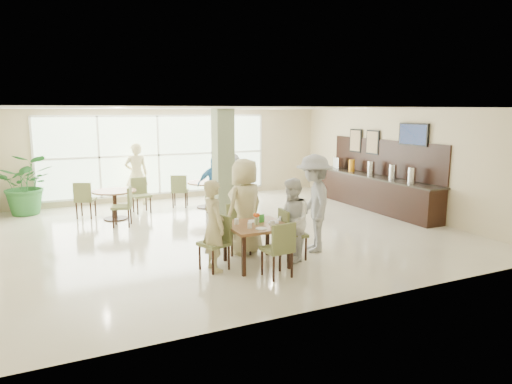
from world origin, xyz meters
name	(u,v)px	position (x,y,z in m)	size (l,w,h in m)	color
ground	(226,231)	(0.00, 0.00, 0.00)	(10.00, 10.00, 0.00)	beige
room_shell	(226,158)	(0.00, 0.00, 1.70)	(10.00, 10.00, 10.00)	white
window_bank	(159,155)	(-0.50, 4.46, 1.40)	(7.00, 0.04, 7.00)	silver
column	(223,165)	(0.40, 1.20, 1.40)	(0.45, 0.45, 2.80)	#676E4C
main_table	(256,229)	(-0.35, -2.41, 0.67)	(1.04, 1.04, 0.75)	brown
round_table_left	(115,197)	(-2.15, 2.31, 0.57)	(1.09, 1.09, 0.75)	brown
round_table_right	(207,188)	(0.46, 2.70, 0.57)	(1.11, 1.11, 0.75)	brown
chairs_main_table	(256,239)	(-0.34, -2.36, 0.47)	(2.09, 1.96, 0.95)	olive
chairs_table_left	(117,200)	(-2.10, 2.36, 0.47)	(1.98, 1.89, 0.95)	olive
chairs_table_right	(207,191)	(0.44, 2.67, 0.47)	(1.94, 1.81, 0.95)	olive
tabletop_clutter	(258,221)	(-0.33, -2.43, 0.81)	(0.77, 0.74, 0.21)	white
buffet_counter	(375,190)	(4.70, 0.51, 0.55)	(0.64, 4.70, 1.95)	black
wall_tv	(413,134)	(4.94, -0.60, 2.15)	(0.06, 1.00, 0.58)	black
framed_art_a	(373,142)	(4.95, 1.00, 1.85)	(0.05, 0.55, 0.70)	black
framed_art_b	(356,141)	(4.95, 1.80, 1.85)	(0.05, 0.55, 0.70)	black
potted_plant	(27,184)	(-4.19, 3.89, 0.82)	(1.47, 1.47, 1.63)	#2B6B2F
teen_left	(214,226)	(-1.14, -2.35, 0.80)	(0.58, 0.38, 1.60)	#C6BA84
teen_far	(245,206)	(-0.26, -1.68, 0.93)	(0.91, 0.50, 1.86)	#C6BA84
teen_right	(292,220)	(0.33, -2.49, 0.77)	(0.75, 0.59, 1.55)	white
teen_standing	(314,203)	(1.03, -2.11, 0.96)	(1.24, 0.71, 1.92)	#A6A6A9
adult_a	(214,185)	(0.38, 1.84, 0.78)	(0.92, 0.52, 1.56)	#4088C0
adult_b	(232,179)	(1.22, 2.64, 0.78)	(1.44, 0.62, 1.55)	white
adult_standing	(136,174)	(-1.30, 3.91, 0.92)	(0.67, 0.44, 1.83)	#C6BA84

